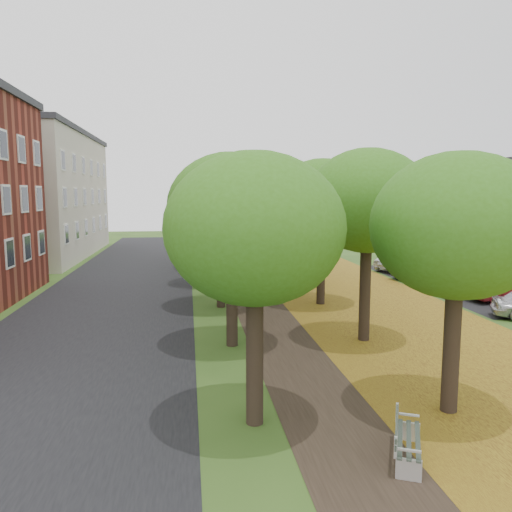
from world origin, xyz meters
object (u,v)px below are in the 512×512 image
object	(u,v)px
bench	(406,439)
car_grey	(424,267)
car_red	(506,287)
car_white	(405,262)

from	to	relation	value
bench	car_grey	size ratio (longest dim) A/B	0.36
car_red	car_white	size ratio (longest dim) A/B	0.95
bench	car_red	xyz separation A→B (m)	(11.34, 13.50, 0.27)
bench	car_red	world-z (taller)	car_red
car_white	bench	bearing A→B (deg)	135.02
car_grey	car_white	size ratio (longest dim) A/B	1.10
car_red	car_grey	xyz separation A→B (m)	(-0.93, 6.80, 0.01)
bench	car_white	bearing A→B (deg)	0.10
bench	car_grey	world-z (taller)	car_grey
bench	car_red	distance (m)	17.63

